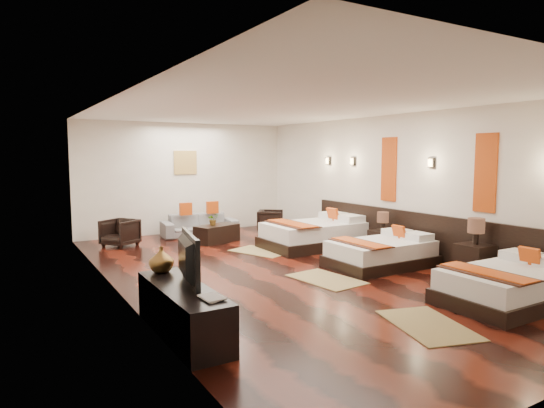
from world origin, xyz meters
TOP-DOWN VIEW (x-y plane):
  - floor at (0.00, 0.00)m, footprint 5.50×9.50m
  - ceiling at (0.00, 0.00)m, footprint 5.50×9.50m
  - back_wall at (0.00, 4.75)m, footprint 5.50×0.01m
  - left_wall at (-2.75, 0.00)m, footprint 0.01×9.50m
  - right_wall at (2.75, 0.00)m, footprint 0.01×9.50m
  - headboard_panel at (2.71, -0.80)m, footprint 0.08×6.60m
  - bed_near at (1.69, -3.07)m, footprint 1.90×1.19m
  - bed_mid at (1.69, -0.63)m, footprint 1.87×1.18m
  - bed_far at (1.70, 1.42)m, footprint 2.18×1.37m
  - nightstand_a at (2.44, -1.98)m, footprint 0.49×0.49m
  - nightstand_b at (2.44, 0.14)m, footprint 0.43×0.43m
  - jute_mat_near at (0.08, -3.10)m, footprint 1.05×1.36m
  - jute_mat_mid at (0.28, -0.86)m, footprint 0.89×1.28m
  - jute_mat_far at (0.45, 1.59)m, footprint 1.13×1.39m
  - tv_console at (-2.50, -1.91)m, footprint 0.50×1.80m
  - tv at (-2.45, -1.77)m, footprint 0.33×0.99m
  - book at (-2.50, -2.50)m, footprint 0.22×0.29m
  - figurine at (-2.50, -1.17)m, footprint 0.36×0.36m
  - sofa at (0.09, 4.06)m, footprint 1.89×0.90m
  - armchair_left at (-1.93, 3.64)m, footprint 0.91×0.90m
  - armchair_right at (1.89, 3.65)m, footprint 0.87×0.87m
  - coffee_table at (0.09, 3.01)m, footprint 1.11×0.79m
  - table_plant at (0.01, 3.03)m, footprint 0.29×0.26m
  - orange_panel_a at (2.73, -1.90)m, footprint 0.04×0.40m
  - orange_panel_b at (2.73, 0.30)m, footprint 0.04×0.40m
  - sconce_mid at (2.70, -0.80)m, footprint 0.07×0.12m
  - sconce_far at (2.70, 1.40)m, footprint 0.07×0.12m
  - sconce_lounge at (2.70, 2.30)m, footprint 0.07×0.12m
  - gold_artwork at (0.00, 4.73)m, footprint 0.60×0.04m

SIDE VIEW (x-z plane):
  - floor at x=0.00m, z-range -0.01..0.01m
  - jute_mat_near at x=0.08m, z-range 0.00..0.01m
  - jute_mat_mid at x=0.28m, z-range 0.00..0.01m
  - jute_mat_far at x=0.45m, z-range 0.00..0.01m
  - coffee_table at x=0.09m, z-range 0.00..0.40m
  - bed_mid at x=1.69m, z-range -0.11..0.60m
  - bed_near at x=1.69m, z-range -0.11..0.61m
  - sofa at x=0.09m, z-range 0.00..0.53m
  - tv_console at x=-2.50m, z-range 0.00..0.55m
  - bed_far at x=1.70m, z-range -0.13..0.70m
  - armchair_right at x=1.89m, z-range 0.00..0.57m
  - armchair_left at x=-1.93m, z-range 0.00..0.60m
  - nightstand_b at x=2.44m, z-range -0.13..0.73m
  - nightstand_a at x=2.44m, z-range -0.15..0.83m
  - headboard_panel at x=2.71m, z-range 0.00..0.90m
  - table_plant at x=0.01m, z-range 0.40..0.67m
  - book at x=-2.50m, z-range 0.55..0.58m
  - figurine at x=-2.50m, z-range 0.55..0.87m
  - tv at x=-2.45m, z-range 0.55..1.12m
  - back_wall at x=0.00m, z-range 0.00..2.80m
  - left_wall at x=-2.75m, z-range 0.00..2.80m
  - right_wall at x=2.75m, z-range 0.00..2.80m
  - orange_panel_a at x=2.73m, z-range 1.05..2.35m
  - orange_panel_b at x=2.73m, z-range 1.05..2.35m
  - gold_artwork at x=0.00m, z-range 1.50..2.10m
  - sconce_mid at x=2.70m, z-range 1.76..1.94m
  - sconce_far at x=2.70m, z-range 1.76..1.94m
  - sconce_lounge at x=2.70m, z-range 1.76..1.94m
  - ceiling at x=0.00m, z-range 2.79..2.80m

